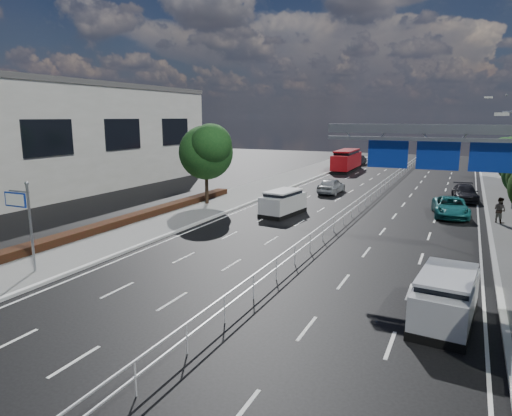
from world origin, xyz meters
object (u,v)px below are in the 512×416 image
at_px(white_minivan, 283,203).
at_px(pedestrian_b, 500,210).
at_px(near_car_silver, 331,186).
at_px(parked_car_dark, 465,193).
at_px(overhead_gantry, 454,150).
at_px(toilet_sign, 22,211).
at_px(near_car_dark, 359,160).
at_px(silver_minivan, 446,298).
at_px(red_bus, 347,160).
at_px(parked_car_teal, 451,207).

height_order(white_minivan, pedestrian_b, pedestrian_b).
xyz_separation_m(near_car_silver, parked_car_dark, (11.63, 1.10, -0.06)).
xyz_separation_m(overhead_gantry, near_car_silver, (-10.98, 18.02, -4.86)).
relative_size(toilet_sign, near_car_silver, 0.99).
relative_size(near_car_dark, parked_car_dark, 0.92).
distance_m(overhead_gantry, white_minivan, 14.33).
height_order(near_car_dark, silver_minivan, silver_minivan).
relative_size(white_minivan, silver_minivan, 0.99).
bearing_deg(toilet_sign, silver_minivan, 8.18).
bearing_deg(silver_minivan, near_car_dark, 110.57).
distance_m(near_car_silver, near_car_dark, 28.30).
xyz_separation_m(white_minivan, silver_minivan, (11.91, -14.46, -0.01)).
height_order(white_minivan, parked_car_dark, white_minivan).
distance_m(overhead_gantry, red_bus, 39.86).
distance_m(white_minivan, near_car_silver, 11.05).
distance_m(overhead_gantry, silver_minivan, 8.83).
distance_m(silver_minivan, parked_car_dark, 26.59).
bearing_deg(pedestrian_b, toilet_sign, 87.13).
bearing_deg(parked_car_teal, pedestrian_b, -32.81).
bearing_deg(parked_car_teal, overhead_gantry, -96.31).
height_order(toilet_sign, red_bus, toilet_sign).
relative_size(toilet_sign, red_bus, 0.45).
bearing_deg(near_car_silver, overhead_gantry, 123.85).
distance_m(white_minivan, parked_car_teal, 12.27).
bearing_deg(near_car_dark, parked_car_teal, 113.93).
height_order(white_minivan, parked_car_teal, white_minivan).
distance_m(toilet_sign, parked_car_teal, 27.95).
bearing_deg(red_bus, overhead_gantry, -70.38).
height_order(red_bus, near_car_dark, red_bus).
bearing_deg(silver_minivan, near_car_silver, 118.93).
relative_size(silver_minivan, parked_car_teal, 0.89).
distance_m(near_car_silver, silver_minivan, 27.88).
bearing_deg(pedestrian_b, overhead_gantry, 116.89).
bearing_deg(white_minivan, parked_car_dark, 52.49).
distance_m(red_bus, near_car_dark, 9.13).
bearing_deg(near_car_silver, parked_car_teal, 151.87).
distance_m(overhead_gantry, near_car_silver, 21.66).
distance_m(red_bus, parked_car_teal, 28.96).
bearing_deg(near_car_dark, toilet_sign, 88.14).
bearing_deg(overhead_gantry, silver_minivan, -87.55).
height_order(silver_minivan, pedestrian_b, pedestrian_b).
distance_m(toilet_sign, red_bus, 47.21).
bearing_deg(near_car_dark, overhead_gantry, 108.87).
height_order(red_bus, parked_car_teal, red_bus).
distance_m(toilet_sign, overhead_gantry, 20.52).
relative_size(overhead_gantry, silver_minivan, 2.26).
relative_size(red_bus, parked_car_teal, 1.88).
distance_m(white_minivan, silver_minivan, 18.73).
distance_m(overhead_gantry, parked_car_dark, 19.76).
height_order(red_bus, parked_car_dark, red_bus).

